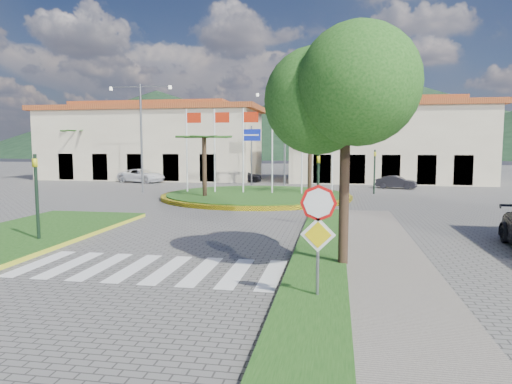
% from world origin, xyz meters
% --- Properties ---
extents(ground, '(160.00, 160.00, 0.00)m').
position_xyz_m(ground, '(0.00, 0.00, 0.00)').
color(ground, slate).
rests_on(ground, ground).
extents(sidewalk_right, '(4.00, 28.00, 0.15)m').
position_xyz_m(sidewalk_right, '(6.00, 2.00, 0.07)').
color(sidewalk_right, gray).
rests_on(sidewalk_right, ground).
extents(verge_right, '(1.60, 28.00, 0.18)m').
position_xyz_m(verge_right, '(4.80, 2.00, 0.09)').
color(verge_right, '#1B4714').
rests_on(verge_right, ground).
extents(crosswalk, '(8.00, 3.00, 0.01)m').
position_xyz_m(crosswalk, '(0.00, 4.00, 0.01)').
color(crosswalk, silver).
rests_on(crosswalk, ground).
extents(roundabout_island, '(12.70, 12.70, 6.00)m').
position_xyz_m(roundabout_island, '(0.00, 22.00, 0.17)').
color(roundabout_island, yellow).
rests_on(roundabout_island, ground).
extents(stop_sign, '(0.80, 0.11, 2.65)m').
position_xyz_m(stop_sign, '(4.90, 1.96, 1.79)').
color(stop_sign, slate).
rests_on(stop_sign, ground).
extents(deciduous_tree, '(3.60, 3.60, 6.80)m').
position_xyz_m(deciduous_tree, '(5.50, 5.00, 5.18)').
color(deciduous_tree, black).
rests_on(deciduous_tree, ground).
extents(traffic_light_left, '(0.15, 0.18, 3.20)m').
position_xyz_m(traffic_light_left, '(-5.20, 6.50, 1.94)').
color(traffic_light_left, black).
rests_on(traffic_light_left, ground).
extents(traffic_light_right, '(0.15, 0.18, 3.20)m').
position_xyz_m(traffic_light_right, '(4.50, 12.00, 1.94)').
color(traffic_light_right, black).
rests_on(traffic_light_right, ground).
extents(traffic_light_far, '(0.18, 0.15, 3.20)m').
position_xyz_m(traffic_light_far, '(8.00, 26.00, 1.94)').
color(traffic_light_far, black).
rests_on(traffic_light_far, ground).
extents(direction_sign_west, '(1.60, 0.14, 5.20)m').
position_xyz_m(direction_sign_west, '(-2.00, 30.97, 3.53)').
color(direction_sign_west, slate).
rests_on(direction_sign_west, ground).
extents(direction_sign_east, '(1.60, 0.14, 5.20)m').
position_xyz_m(direction_sign_east, '(3.00, 30.97, 3.53)').
color(direction_sign_east, slate).
rests_on(direction_sign_east, ground).
extents(street_lamp_centre, '(4.80, 0.16, 8.00)m').
position_xyz_m(street_lamp_centre, '(1.00, 30.00, 4.50)').
color(street_lamp_centre, slate).
rests_on(street_lamp_centre, ground).
extents(street_lamp_west, '(4.80, 0.16, 8.00)m').
position_xyz_m(street_lamp_west, '(-9.00, 24.00, 4.50)').
color(street_lamp_west, slate).
rests_on(street_lamp_west, ground).
extents(building_left, '(23.32, 9.54, 8.05)m').
position_xyz_m(building_left, '(-14.00, 38.00, 3.90)').
color(building_left, beige).
rests_on(building_left, ground).
extents(building_right, '(19.08, 9.54, 8.05)m').
position_xyz_m(building_right, '(10.00, 38.00, 3.90)').
color(building_right, beige).
rests_on(building_right, ground).
extents(hill_far_west, '(140.00, 140.00, 22.00)m').
position_xyz_m(hill_far_west, '(-55.00, 140.00, 11.00)').
color(hill_far_west, black).
rests_on(hill_far_west, ground).
extents(hill_far_mid, '(180.00, 180.00, 30.00)m').
position_xyz_m(hill_far_mid, '(15.00, 160.00, 15.00)').
color(hill_far_mid, black).
rests_on(hill_far_mid, ground).
extents(hill_near_back, '(110.00, 110.00, 16.00)m').
position_xyz_m(hill_near_back, '(-10.00, 130.00, 8.00)').
color(hill_near_back, black).
rests_on(hill_near_back, ground).
extents(white_van, '(4.99, 3.24, 1.28)m').
position_xyz_m(white_van, '(-12.95, 32.73, 0.64)').
color(white_van, white).
rests_on(white_van, ground).
extents(car_dark_a, '(3.92, 2.01, 1.28)m').
position_xyz_m(car_dark_a, '(-3.61, 34.85, 0.64)').
color(car_dark_a, black).
rests_on(car_dark_a, ground).
extents(car_dark_b, '(3.38, 1.94, 1.05)m').
position_xyz_m(car_dark_b, '(10.10, 30.43, 0.53)').
color(car_dark_b, black).
rests_on(car_dark_b, ground).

